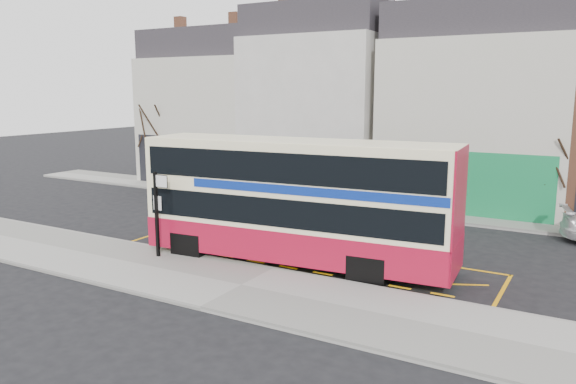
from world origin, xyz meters
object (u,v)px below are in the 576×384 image
Objects in this scene: bus_stop_post at (158,206)px; street_tree_left at (154,114)px; car_grey at (318,197)px; double_decker_bus at (298,200)px; street_tree_right at (564,149)px; car_silver at (256,193)px.

bus_stop_post is 17.53m from street_tree_left.
bus_stop_post is at bearing 164.31° from car_grey.
bus_stop_post reaches higher than car_grey.
car_grey is at bearing 107.52° from double_decker_bus.
car_grey is 0.57× the size of street_tree_left.
bus_stop_post is 0.81× the size of car_grey.
car_grey is 13.47m from street_tree_left.
car_grey is at bearing -169.31° from street_tree_right.
double_decker_bus reaches higher than car_silver.
car_silver is at bearing 92.31° from car_grey.
double_decker_bus is 13.21m from street_tree_right.
car_silver is (-6.90, 7.98, -1.67)m from double_decker_bus.
street_tree_right is at bearing -86.29° from car_silver.
street_tree_right is (23.83, 0.22, -1.01)m from street_tree_left.
double_decker_bus reaches higher than bus_stop_post.
double_decker_bus is 4.98m from bus_stop_post.
bus_stop_post is 17.68m from street_tree_right.
double_decker_bus is at bearing -168.46° from car_grey.
street_tree_right reaches higher than double_decker_bus.
bus_stop_post is 0.46× the size of street_tree_left.
car_silver is 14.92m from street_tree_right.
street_tree_left reaches higher than street_tree_right.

